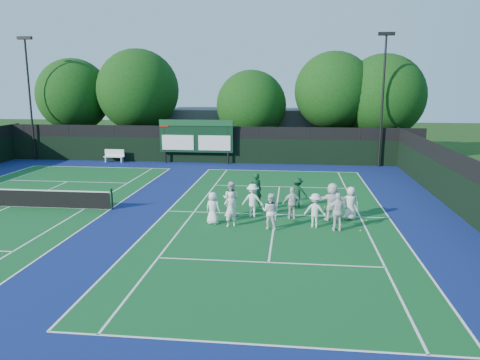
# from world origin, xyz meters

# --- Properties ---
(ground) EXTENTS (120.00, 120.00, 0.00)m
(ground) POSITION_xyz_m (0.00, 0.00, 0.00)
(ground) COLOR #16340E
(ground) RESTS_ON ground
(court_apron) EXTENTS (34.00, 32.00, 0.01)m
(court_apron) POSITION_xyz_m (-6.00, 1.00, 0.00)
(court_apron) COLOR navy
(court_apron) RESTS_ON ground
(near_court) EXTENTS (11.05, 23.85, 0.01)m
(near_court) POSITION_xyz_m (0.00, 1.00, 0.01)
(near_court) COLOR #104F20
(near_court) RESTS_ON ground
(left_court) EXTENTS (11.05, 23.85, 0.01)m
(left_court) POSITION_xyz_m (-14.00, 1.00, 0.01)
(left_court) COLOR #104F20
(left_court) RESTS_ON ground
(back_fence) EXTENTS (34.00, 0.08, 3.00)m
(back_fence) POSITION_xyz_m (-6.00, 16.00, 1.36)
(back_fence) COLOR black
(back_fence) RESTS_ON ground
(divider_fence_right) EXTENTS (0.08, 32.00, 3.00)m
(divider_fence_right) POSITION_xyz_m (9.00, 1.00, 1.36)
(divider_fence_right) COLOR black
(divider_fence_right) RESTS_ON ground
(scoreboard) EXTENTS (6.00, 0.21, 3.55)m
(scoreboard) POSITION_xyz_m (-7.01, 15.59, 2.19)
(scoreboard) COLOR black
(scoreboard) RESTS_ON ground
(clubhouse) EXTENTS (18.00, 6.00, 4.00)m
(clubhouse) POSITION_xyz_m (-2.00, 24.00, 2.00)
(clubhouse) COLOR #535458
(clubhouse) RESTS_ON ground
(light_pole_left) EXTENTS (1.20, 0.30, 10.12)m
(light_pole_left) POSITION_xyz_m (-21.00, 15.70, 6.30)
(light_pole_left) COLOR black
(light_pole_left) RESTS_ON ground
(light_pole_right) EXTENTS (1.20, 0.30, 10.12)m
(light_pole_right) POSITION_xyz_m (7.50, 15.70, 6.30)
(light_pole_right) COLOR black
(light_pole_right) RESTS_ON ground
(tennis_net) EXTENTS (11.30, 0.10, 1.10)m
(tennis_net) POSITION_xyz_m (-14.00, 1.00, 0.49)
(tennis_net) COLOR black
(tennis_net) RESTS_ON ground
(bench) EXTENTS (1.70, 0.53, 1.06)m
(bench) POSITION_xyz_m (-13.87, 15.38, 0.57)
(bench) COLOR white
(bench) RESTS_ON ground
(tree_a) EXTENTS (6.53, 6.53, 8.63)m
(tree_a) POSITION_xyz_m (-18.86, 19.58, 5.19)
(tree_a) COLOR black
(tree_a) RESTS_ON ground
(tree_b) EXTENTS (7.22, 7.22, 9.41)m
(tree_b) POSITION_xyz_m (-12.85, 19.58, 5.61)
(tree_b) COLOR black
(tree_b) RESTS_ON ground
(tree_c) EXTENTS (6.06, 6.06, 7.56)m
(tree_c) POSITION_xyz_m (-2.74, 19.58, 4.37)
(tree_c) COLOR black
(tree_c) RESTS_ON ground
(tree_d) EXTENTS (6.61, 6.61, 9.08)m
(tree_d) POSITION_xyz_m (4.27, 19.58, 5.60)
(tree_d) COLOR black
(tree_d) RESTS_ON ground
(tree_e) EXTENTS (7.00, 7.00, 8.85)m
(tree_e) POSITION_xyz_m (8.38, 19.58, 5.17)
(tree_e) COLOR black
(tree_e) RESTS_ON ground
(tennis_ball_0) EXTENTS (0.07, 0.07, 0.07)m
(tennis_ball_0) POSITION_xyz_m (-2.43, 0.77, 0.03)
(tennis_ball_0) COLOR #BEC417
(tennis_ball_0) RESTS_ON ground
(tennis_ball_1) EXTENTS (0.07, 0.07, 0.07)m
(tennis_ball_1) POSITION_xyz_m (2.50, 2.64, 0.03)
(tennis_ball_1) COLOR #BEC417
(tennis_ball_1) RESTS_ON ground
(tennis_ball_2) EXTENTS (0.07, 0.07, 0.07)m
(tennis_ball_2) POSITION_xyz_m (3.82, -1.26, 0.03)
(tennis_ball_2) COLOR #BEC417
(tennis_ball_2) RESTS_ON ground
(tennis_ball_3) EXTENTS (0.07, 0.07, 0.07)m
(tennis_ball_3) POSITION_xyz_m (-3.25, 2.24, 0.03)
(tennis_ball_3) COLOR #BEC417
(tennis_ball_3) RESTS_ON ground
(tennis_ball_4) EXTENTS (0.07, 0.07, 0.07)m
(tennis_ball_4) POSITION_xyz_m (2.10, 1.80, 0.03)
(tennis_ball_4) COLOR #BEC417
(tennis_ball_4) RESTS_ON ground
(tennis_ball_5) EXTENTS (0.07, 0.07, 0.07)m
(tennis_ball_5) POSITION_xyz_m (4.33, 0.39, 0.03)
(tennis_ball_5) COLOR #BEC417
(tennis_ball_5) RESTS_ON ground
(player_front_0) EXTENTS (0.86, 0.71, 1.51)m
(player_front_0) POSITION_xyz_m (-2.82, -0.87, 0.76)
(player_front_0) COLOR white
(player_front_0) RESTS_ON ground
(player_front_1) EXTENTS (0.71, 0.61, 1.64)m
(player_front_1) POSITION_xyz_m (-1.95, -1.16, 0.82)
(player_front_1) COLOR white
(player_front_1) RESTS_ON ground
(player_front_2) EXTENTS (0.94, 0.83, 1.64)m
(player_front_2) POSITION_xyz_m (-0.14, -1.35, 0.82)
(player_front_2) COLOR white
(player_front_2) RESTS_ON ground
(player_front_3) EXTENTS (1.11, 0.79, 1.56)m
(player_front_3) POSITION_xyz_m (1.84, -0.88, 0.78)
(player_front_3) COLOR silver
(player_front_3) RESTS_ON ground
(player_front_4) EXTENTS (1.04, 0.51, 1.71)m
(player_front_4) POSITION_xyz_m (2.81, -1.27, 0.86)
(player_front_4) COLOR white
(player_front_4) RESTS_ON ground
(player_back_0) EXTENTS (0.98, 0.85, 1.72)m
(player_back_0) POSITION_xyz_m (-2.17, 0.58, 0.86)
(player_back_0) COLOR silver
(player_back_0) RESTS_ON ground
(player_back_1) EXTENTS (1.12, 0.73, 1.64)m
(player_back_1) POSITION_xyz_m (-1.09, 0.49, 0.82)
(player_back_1) COLOR white
(player_back_1) RESTS_ON ground
(player_back_2) EXTENTS (0.95, 0.50, 1.54)m
(player_back_2) POSITION_xyz_m (0.81, 0.40, 0.77)
(player_back_2) COLOR silver
(player_back_2) RESTS_ON ground
(player_back_3) EXTENTS (1.74, 0.78, 1.81)m
(player_back_3) POSITION_xyz_m (2.69, 0.39, 0.91)
(player_back_3) COLOR white
(player_back_3) RESTS_ON ground
(player_back_4) EXTENTS (0.81, 0.55, 1.60)m
(player_back_4) POSITION_xyz_m (3.57, 0.57, 0.80)
(player_back_4) COLOR silver
(player_back_4) RESTS_ON ground
(coach_left) EXTENTS (0.80, 0.68, 1.86)m
(coach_left) POSITION_xyz_m (-1.09, 2.19, 0.93)
(coach_left) COLOR #0F381D
(coach_left) RESTS_ON ground
(coach_right) EXTENTS (1.04, 0.63, 1.57)m
(coach_right) POSITION_xyz_m (1.07, 2.67, 0.78)
(coach_right) COLOR #0E341D
(coach_right) RESTS_ON ground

